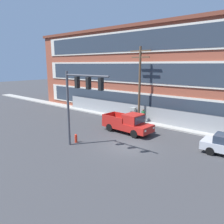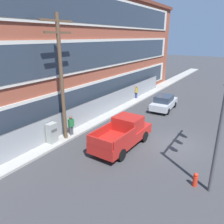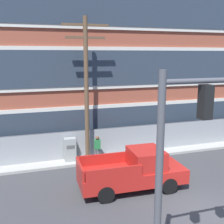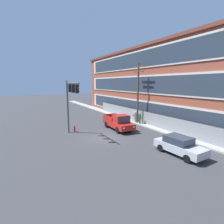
% 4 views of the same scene
% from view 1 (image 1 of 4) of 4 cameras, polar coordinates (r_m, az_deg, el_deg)
% --- Properties ---
extents(ground_plane, '(160.00, 160.00, 0.00)m').
position_cam_1_polar(ground_plane, '(18.99, 4.28, -8.77)').
color(ground_plane, '#38383A').
extents(sidewalk_building_side, '(80.00, 1.74, 0.16)m').
position_cam_1_polar(sidewalk_building_side, '(25.18, 14.51, -3.61)').
color(sidewalk_building_side, '#9E9B93').
rests_on(sidewalk_building_side, ground).
extents(brick_mill_building, '(46.82, 9.42, 11.63)m').
position_cam_1_polar(brick_mill_building, '(29.59, 17.55, 9.85)').
color(brick_mill_building, brown).
rests_on(brick_mill_building, ground).
extents(chain_link_fence, '(32.71, 0.06, 1.95)m').
position_cam_1_polar(chain_link_fence, '(25.29, 14.09, -1.38)').
color(chain_link_fence, gray).
rests_on(chain_link_fence, ground).
extents(traffic_signal_mast, '(4.66, 0.43, 6.31)m').
position_cam_1_polar(traffic_signal_mast, '(17.36, -8.63, 4.70)').
color(traffic_signal_mast, '#4C4C51').
rests_on(traffic_signal_mast, ground).
extents(pickup_truck_red, '(5.42, 2.23, 2.03)m').
position_cam_1_polar(pickup_truck_red, '(22.21, 4.26, -3.03)').
color(pickup_truck_red, '#AD1E19').
rests_on(pickup_truck_red, ground).
extents(utility_pole_near_corner, '(2.73, 0.26, 8.82)m').
position_cam_1_polar(utility_pole_near_corner, '(25.71, 7.24, 7.99)').
color(utility_pole_near_corner, brown).
rests_on(utility_pole_near_corner, ground).
extents(electrical_cabinet, '(0.71, 0.50, 1.61)m').
position_cam_1_polar(electrical_cabinet, '(27.14, 5.52, -0.53)').
color(electrical_cabinet, '#939993').
rests_on(electrical_cabinet, ground).
extents(pedestrian_by_fence, '(0.45, 0.34, 1.69)m').
position_cam_1_polar(pedestrian_by_fence, '(25.96, 8.17, -0.82)').
color(pedestrian_by_fence, '#4C4C51').
rests_on(pedestrian_by_fence, ground).
extents(fire_hydrant, '(0.24, 0.24, 0.78)m').
position_cam_1_polar(fire_hydrant, '(19.84, -9.39, -6.79)').
color(fire_hydrant, red).
rests_on(fire_hydrant, ground).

